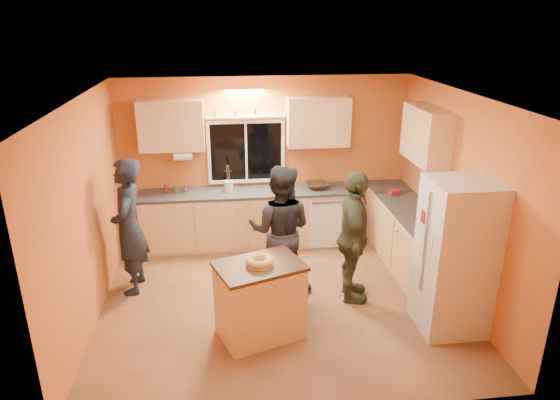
{
  "coord_description": "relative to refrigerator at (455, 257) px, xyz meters",
  "views": [
    {
      "loc": [
        -0.66,
        -5.55,
        3.47
      ],
      "look_at": [
        0.04,
        0.4,
        1.22
      ],
      "focal_mm": 32.0,
      "sensor_mm": 36.0,
      "label": 1
    }
  ],
  "objects": [
    {
      "name": "red_box",
      "position": [
        0.01,
        2.1,
        0.04
      ],
      "size": [
        0.18,
        0.15,
        0.07
      ],
      "primitive_type": "cube",
      "rotation": [
        0.0,
        0.0,
        0.18
      ],
      "color": "maroon",
      "rests_on": "right_counter"
    },
    {
      "name": "person_center",
      "position": [
        -1.86,
        1.04,
        -0.03
      ],
      "size": [
        0.99,
        0.86,
        1.73
      ],
      "primitive_type": "imported",
      "rotation": [
        0.0,
        0.0,
        2.86
      ],
      "color": "black",
      "rests_on": "ground"
    },
    {
      "name": "potted_plant",
      "position": [
        0.02,
        0.62,
        0.13
      ],
      "size": [
        0.29,
        0.26,
        0.27
      ],
      "primitive_type": "imported",
      "rotation": [
        0.0,
        0.0,
        0.25
      ],
      "color": "gray",
      "rests_on": "right_counter"
    },
    {
      "name": "mixing_bowl",
      "position": [
        -1.1,
        2.51,
        0.04
      ],
      "size": [
        0.38,
        0.38,
        0.08
      ],
      "primitive_type": "imported",
      "rotation": [
        0.0,
        0.0,
        0.1
      ],
      "color": "#331E11",
      "rests_on": "back_counter"
    },
    {
      "name": "island",
      "position": [
        -2.2,
        0.08,
        -0.44
      ],
      "size": [
        1.09,
        0.91,
        0.9
      ],
      "rotation": [
        0.0,
        0.0,
        0.34
      ],
      "color": "tan",
      "rests_on": "ground"
    },
    {
      "name": "person_right",
      "position": [
        -0.98,
        0.73,
        -0.04
      ],
      "size": [
        0.59,
        1.06,
        1.72
      ],
      "primitive_type": "imported",
      "rotation": [
        0.0,
        0.0,
        1.4
      ],
      "color": "#2D321F",
      "rests_on": "ground"
    },
    {
      "name": "right_counter",
      "position": [
        0.06,
        1.3,
        -0.45
      ],
      "size": [
        0.62,
        1.84,
        0.9
      ],
      "color": "tan",
      "rests_on": "ground"
    },
    {
      "name": "ground",
      "position": [
        -1.89,
        0.8,
        -0.9
      ],
      "size": [
        4.5,
        4.5,
        0.0
      ],
      "primitive_type": "plane",
      "color": "brown",
      "rests_on": "ground"
    },
    {
      "name": "bundt_pastry",
      "position": [
        -2.2,
        0.08,
        0.05
      ],
      "size": [
        0.31,
        0.31,
        0.09
      ],
      "primitive_type": "torus",
      "color": "tan",
      "rests_on": "island"
    },
    {
      "name": "person_left",
      "position": [
        -3.79,
        1.3,
        0.0
      ],
      "size": [
        0.44,
        0.66,
        1.8
      ],
      "primitive_type": "imported",
      "rotation": [
        0.0,
        0.0,
        -1.59
      ],
      "color": "black",
      "rests_on": "ground"
    },
    {
      "name": "utensil_crock",
      "position": [
        -2.49,
        2.52,
        0.09
      ],
      "size": [
        0.14,
        0.14,
        0.17
      ],
      "primitive_type": "cylinder",
      "color": "beige",
      "rests_on": "back_counter"
    },
    {
      "name": "refrigerator",
      "position": [
        0.0,
        0.0,
        0.0
      ],
      "size": [
        0.72,
        0.7,
        1.8
      ],
      "primitive_type": "cube",
      "color": "silver",
      "rests_on": "ground"
    },
    {
      "name": "back_counter",
      "position": [
        -1.88,
        2.5,
        -0.45
      ],
      "size": [
        4.23,
        0.62,
        0.9
      ],
      "color": "tan",
      "rests_on": "ground"
    },
    {
      "name": "room_shell",
      "position": [
        -1.77,
        1.21,
        0.72
      ],
      "size": [
        4.54,
        4.04,
        2.61
      ],
      "color": "#CD6134",
      "rests_on": "ground"
    }
  ]
}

